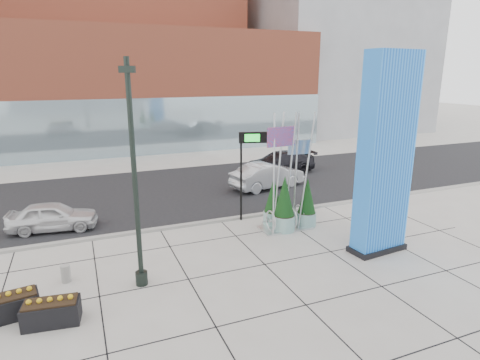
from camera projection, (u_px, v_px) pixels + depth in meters
name	position (u px, v px, depth m)	size (l,w,h in m)	color
ground	(231.00, 258.00, 15.83)	(160.00, 160.00, 0.00)	#9E9991
street_asphalt	(173.00, 191.00, 24.77)	(80.00, 12.00, 0.02)	black
curb_edge	(201.00, 223.00, 19.39)	(80.00, 0.30, 0.12)	gray
tower_podium	(141.00, 90.00, 38.92)	(34.00, 10.00, 11.00)	#B04C33
tower_glass_front	(151.00, 127.00, 35.40)	(34.00, 0.60, 5.00)	#8CA5B2
building_grey_parking	(330.00, 58.00, 51.65)	(20.00, 18.00, 18.00)	slate
blue_pylon	(385.00, 160.00, 15.57)	(2.46, 1.27, 7.91)	blue
lamp_post	(136.00, 199.00, 13.08)	(0.52, 0.42, 7.56)	black
public_art_sculpture	(286.00, 199.00, 18.53)	(2.41, 1.21, 5.46)	silver
concrete_bollard	(66.00, 274.00, 13.97)	(0.32, 0.32, 0.62)	gray
overhead_street_sign	(255.00, 144.00, 19.27)	(2.03, 0.76, 4.39)	black
round_planter_east	(307.00, 203.00, 18.95)	(0.94, 0.94, 2.34)	#87B5AE
round_planter_mid	(273.00, 202.00, 19.09)	(0.95, 0.95, 2.36)	#87B5AE
round_planter_west	(284.00, 205.00, 18.34)	(1.05, 1.05, 2.61)	#87B5AE
box_planter_north	(51.00, 311.00, 11.62)	(1.64, 0.97, 0.85)	black
box_planter_south	(10.00, 305.00, 11.91)	(1.66, 1.02, 0.86)	black
car_white_west	(53.00, 217.00, 18.50)	(1.57, 3.91, 1.33)	silver
car_silver_mid	(267.00, 176.00, 25.33)	(1.70, 4.89, 1.61)	#AEB0B6
car_dark_east	(279.00, 163.00, 29.16)	(2.18, 5.35, 1.55)	black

